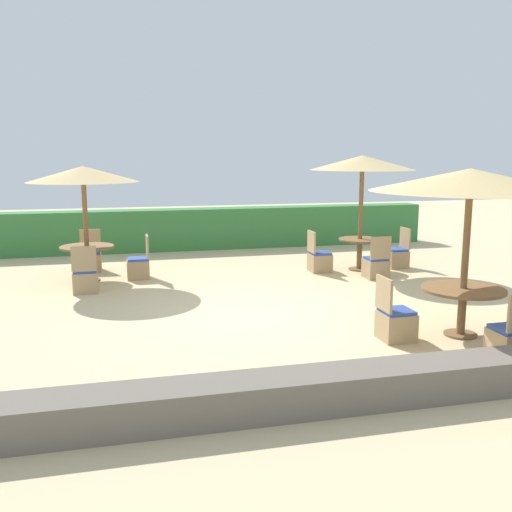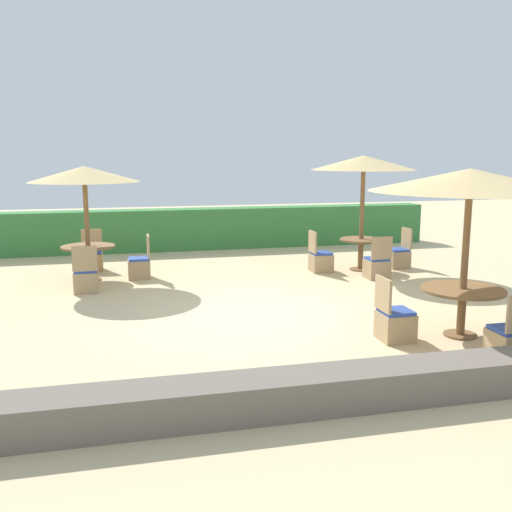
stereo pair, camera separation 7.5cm
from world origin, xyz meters
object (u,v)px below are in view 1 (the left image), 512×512
at_px(parasol_front_right, 470,181).
at_px(round_table_back_right, 360,246).
at_px(patio_chair_back_left_north, 91,260).
at_px(round_table_front_right, 463,297).
at_px(round_table_back_left, 87,253).
at_px(patio_chair_back_left_east, 139,266).
at_px(patio_chair_back_right_east, 397,256).
at_px(parasol_back_left, 83,175).
at_px(patio_chair_back_right_south, 376,266).
at_px(patio_chair_front_right_west, 395,322).
at_px(patio_chair_back_right_west, 319,260).
at_px(parasol_back_right, 362,163).
at_px(patio_chair_back_left_south, 85,279).
at_px(patio_chair_front_right_south, 511,341).

distance_m(parasol_front_right, round_table_back_right, 5.13).
xyz_separation_m(patio_chair_back_left_north, round_table_front_right, (5.46, -6.15, 0.32)).
relative_size(round_table_back_left, patio_chair_back_left_east, 1.19).
relative_size(patio_chair_back_left_east, patio_chair_back_right_east, 1.00).
bearing_deg(round_table_back_right, parasol_back_left, 177.14).
xyz_separation_m(round_table_back_left, round_table_back_right, (6.00, -0.30, -0.04)).
bearing_deg(patio_chair_back_right_south, round_table_back_left, 168.41).
relative_size(parasol_back_left, patio_chair_front_right_west, 2.57).
height_order(patio_chair_back_right_south, patio_chair_back_right_west, same).
xyz_separation_m(parasol_back_right, patio_chair_back_right_east, (0.97, 0.04, -2.16)).
distance_m(parasol_back_left, parasol_front_right, 7.49).
bearing_deg(round_table_front_right, patio_chair_front_right_west, 177.49).
xyz_separation_m(patio_chair_back_left_south, parasol_front_right, (5.49, -4.06, 2.01)).
bearing_deg(patio_chair_back_left_north, patio_chair_back_left_south, 89.34).
xyz_separation_m(parasol_back_left, parasol_front_right, (5.48, -5.11, 0.06)).
height_order(patio_chair_back_right_east, patio_chair_back_right_south, same).
bearing_deg(round_table_back_left, patio_chair_back_left_north, 88.97).
relative_size(patio_chair_front_right_south, parasol_back_right, 0.36).
height_order(parasol_front_right, round_table_front_right, parasol_front_right).
relative_size(parasol_front_right, patio_chair_front_right_south, 3.04).
bearing_deg(patio_chair_back_left_north, parasol_front_right, 131.60).
bearing_deg(patio_chair_back_right_east, patio_chair_back_left_north, 79.38).
xyz_separation_m(parasol_back_left, parasol_back_right, (6.00, -0.30, 0.21)).
height_order(patio_chair_back_left_south, round_table_front_right, patio_chair_back_left_south).
bearing_deg(parasol_back_right, patio_chair_back_right_south, -91.51).
bearing_deg(patio_chair_back_right_west, parasol_back_left, -93.09).
bearing_deg(patio_chair_back_left_north, parasol_back_left, 88.97).
bearing_deg(patio_chair_back_right_west, patio_chair_back_left_east, -93.53).
bearing_deg(patio_chair_front_right_west, patio_chair_front_right_south, 42.78).
height_order(patio_chair_back_left_south, parasol_front_right, parasol_front_right).
bearing_deg(parasol_front_right, patio_chair_back_right_south, 82.70).
bearing_deg(parasol_back_right, patio_chair_back_left_north, 167.31).
relative_size(patio_chair_front_right_west, patio_chair_back_right_east, 1.00).
bearing_deg(parasol_back_right, patio_chair_front_right_south, -95.00).
distance_m(round_table_back_right, patio_chair_back_right_east, 1.01).
bearing_deg(round_table_back_right, patio_chair_back_left_south, -172.91).
xyz_separation_m(round_table_front_right, patio_chair_front_right_west, (-1.04, 0.05, -0.32)).
distance_m(parasol_back_left, round_table_front_right, 7.67).
xyz_separation_m(patio_chair_front_right_south, patio_chair_back_right_east, (1.49, 5.94, 0.00)).
relative_size(parasol_back_left, patio_chair_back_left_east, 2.57).
relative_size(parasol_back_left, parasol_back_right, 0.92).
bearing_deg(patio_chair_front_right_west, patio_chair_back_right_south, 158.12).
bearing_deg(patio_chair_back_right_south, patio_chair_back_left_south, 178.29).
xyz_separation_m(parasol_back_left, round_table_back_right, (6.00, -0.30, -1.66)).
relative_size(parasol_front_right, patio_chair_front_right_west, 3.04).
bearing_deg(patio_chair_back_left_south, parasol_back_right, 7.09).
height_order(parasol_front_right, patio_chair_front_right_south, parasol_front_right).
bearing_deg(patio_chair_back_left_south, parasol_front_right, -36.49).
bearing_deg(patio_chair_back_right_east, round_table_back_left, 87.89).
bearing_deg(round_table_back_left, patio_chair_back_left_south, -90.29).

